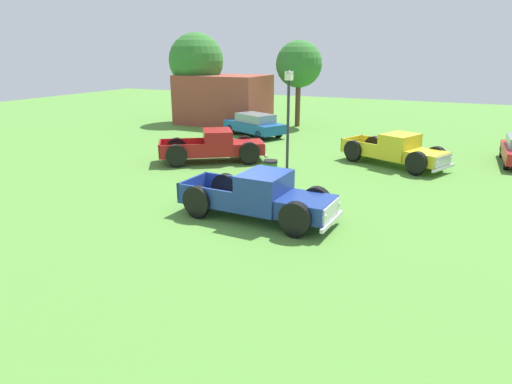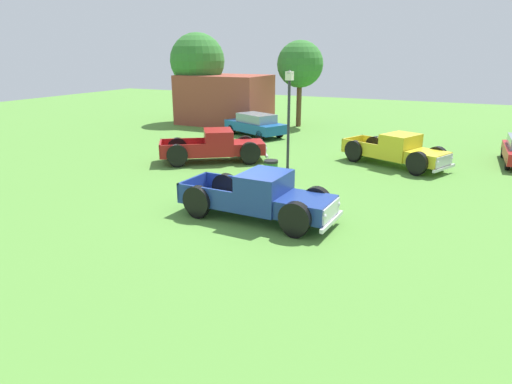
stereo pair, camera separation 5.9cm
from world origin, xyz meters
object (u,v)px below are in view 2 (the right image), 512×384
object	(u,v)px
oak_tree_east	(197,61)
lamp_post_near	(289,121)
sedan_distant_b	(255,124)
pickup_truck_foreground	(266,198)
pickup_truck_behind_right	(401,151)
trash_can	(271,171)
pickup_truck_behind_left	(220,146)
oak_tree_west	(300,65)

from	to	relation	value
oak_tree_east	lamp_post_near	bearing A→B (deg)	-43.85
lamp_post_near	sedan_distant_b	bearing A→B (deg)	124.45
pickup_truck_foreground	lamp_post_near	size ratio (longest dim) A/B	1.16
pickup_truck_foreground	pickup_truck_behind_right	distance (m)	9.60
trash_can	oak_tree_east	size ratio (longest dim) A/B	0.14
pickup_truck_behind_right	lamp_post_near	distance (m)	5.85
pickup_truck_behind_right	sedan_distant_b	world-z (taller)	pickup_truck_behind_right
pickup_truck_behind_left	oak_tree_west	xyz separation A→B (m)	(-0.41, 12.04, 3.59)
trash_can	oak_tree_east	xyz separation A→B (m)	(-11.88, 13.01, 4.07)
sedan_distant_b	oak_tree_west	size ratio (longest dim) A/B	0.78
pickup_truck_foreground	oak_tree_east	distance (m)	22.13
lamp_post_near	trash_can	bearing A→B (deg)	-96.73
lamp_post_near	oak_tree_east	distance (m)	16.85
pickup_truck_foreground	trash_can	xyz separation A→B (m)	(-1.66, 4.08, -0.27)
trash_can	oak_tree_west	bearing A→B (deg)	106.34
pickup_truck_foreground	oak_tree_west	distance (m)	19.68
lamp_post_near	oak_tree_west	distance (m)	13.79
pickup_truck_behind_left	trash_can	bearing A→B (deg)	-31.48
pickup_truck_foreground	sedan_distant_b	size ratio (longest dim) A/B	1.12
pickup_truck_foreground	trash_can	world-z (taller)	pickup_truck_foreground
pickup_truck_behind_right	trash_can	world-z (taller)	pickup_truck_behind_right
pickup_truck_foreground	sedan_distant_b	bearing A→B (deg)	117.28
pickup_truck_behind_right	oak_tree_west	distance (m)	13.15
pickup_truck_behind_left	oak_tree_west	bearing A→B (deg)	91.96
lamp_post_near	pickup_truck_behind_right	bearing A→B (deg)	40.91
lamp_post_near	oak_tree_east	xyz separation A→B (m)	(-12.05, 11.57, 2.18)
sedan_distant_b	pickup_truck_behind_right	bearing A→B (deg)	-23.78
pickup_truck_foreground	trash_can	size ratio (longest dim) A/B	5.50
pickup_truck_behind_right	oak_tree_west	xyz separation A→B (m)	(-8.63, 9.25, 3.61)
pickup_truck_foreground	pickup_truck_behind_right	xyz separation A→B (m)	(2.76, 9.19, -0.01)
pickup_truck_behind_left	pickup_truck_behind_right	size ratio (longest dim) A/B	0.98
sedan_distant_b	trash_can	world-z (taller)	sedan_distant_b
oak_tree_west	oak_tree_east	bearing A→B (deg)	-169.99
pickup_truck_behind_left	oak_tree_east	world-z (taller)	oak_tree_east
lamp_post_near	trash_can	size ratio (longest dim) A/B	4.75
trash_can	pickup_truck_foreground	bearing A→B (deg)	-67.87
pickup_truck_behind_right	sedan_distant_b	distance (m)	10.61
sedan_distant_b	lamp_post_near	size ratio (longest dim) A/B	1.03
sedan_distant_b	oak_tree_west	distance (m)	6.22
trash_can	oak_tree_east	bearing A→B (deg)	132.40
lamp_post_near	trash_can	world-z (taller)	lamp_post_near
pickup_truck_behind_left	trash_can	size ratio (longest dim) A/B	5.56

